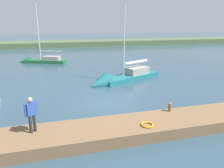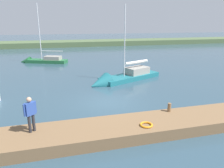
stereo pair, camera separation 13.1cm
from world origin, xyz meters
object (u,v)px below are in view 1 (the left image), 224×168
at_px(sailboat_mid_channel, 120,79).
at_px(person_on_dock, 31,112).
at_px(sailboat_far_right, 40,62).
at_px(mooring_post_far, 170,107).
at_px(life_ring_buoy, 147,125).

height_order(sailboat_mid_channel, person_on_dock, sailboat_mid_channel).
bearing_deg(sailboat_far_right, mooring_post_far, 133.44).
bearing_deg(mooring_post_far, sailboat_far_right, -68.96).
bearing_deg(sailboat_mid_channel, mooring_post_far, 67.56).
bearing_deg(person_on_dock, sailboat_mid_channel, -74.36).
relative_size(sailboat_mid_channel, person_on_dock, 4.74).
height_order(mooring_post_far, sailboat_far_right, sailboat_far_right).
bearing_deg(person_on_dock, mooring_post_far, -123.56).
xyz_separation_m(life_ring_buoy, person_on_dock, (5.52, -0.83, 0.96)).
relative_size(sailboat_mid_channel, sailboat_far_right, 0.91).
height_order(life_ring_buoy, person_on_dock, person_on_dock).
bearing_deg(mooring_post_far, sailboat_mid_channel, -88.75).
bearing_deg(person_on_dock, sailboat_far_right, -35.03).
xyz_separation_m(mooring_post_far, person_on_dock, (7.54, 0.50, 0.76)).
xyz_separation_m(mooring_post_far, life_ring_buoy, (2.02, 1.33, -0.20)).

